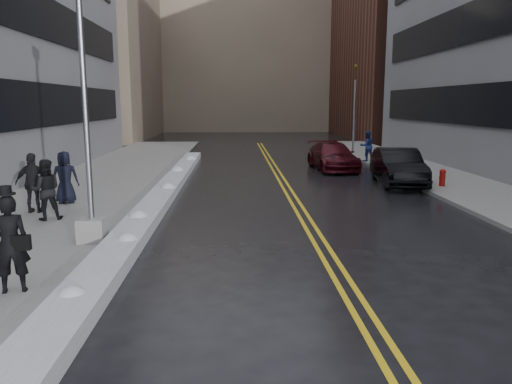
{
  "coord_description": "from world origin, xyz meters",
  "views": [
    {
      "loc": [
        0.32,
        -10.35,
        3.59
      ],
      "look_at": [
        0.85,
        2.45,
        1.3
      ],
      "focal_mm": 35.0,
      "sensor_mm": 36.0,
      "label": 1
    }
  ],
  "objects": [
    {
      "name": "pedestrian_east",
      "position": [
        8.2,
        19.19,
        1.05
      ],
      "size": [
        0.99,
        0.84,
        1.81
      ],
      "primitive_type": "imported",
      "rotation": [
        0.0,
        0.0,
        3.33
      ],
      "color": "navy",
      "rests_on": "sidewalk_east"
    },
    {
      "name": "ground",
      "position": [
        0.0,
        0.0,
        0.0
      ],
      "size": [
        160.0,
        160.0,
        0.0
      ],
      "primitive_type": "plane",
      "color": "black",
      "rests_on": "ground"
    },
    {
      "name": "lane_line_left",
      "position": [
        2.35,
        10.0,
        0.0
      ],
      "size": [
        0.12,
        50.0,
        0.01
      ],
      "primitive_type": "cube",
      "color": "gold",
      "rests_on": "ground"
    },
    {
      "name": "pedestrian_d",
      "position": [
        -6.07,
        5.46,
        1.1
      ],
      "size": [
        1.12,
        0.48,
        1.9
      ],
      "primitive_type": "imported",
      "rotation": [
        0.0,
        0.0,
        3.16
      ],
      "color": "black",
      "rests_on": "sidewalk_west"
    },
    {
      "name": "pedestrian_fedora",
      "position": [
        -3.8,
        -1.41,
        1.06
      ],
      "size": [
        0.76,
        0.61,
        1.82
      ],
      "primitive_type": "imported",
      "rotation": [
        0.0,
        0.0,
        3.43
      ],
      "color": "black",
      "rests_on": "sidewalk_west"
    },
    {
      "name": "lane_line_right",
      "position": [
        2.65,
        10.0,
        0.0
      ],
      "size": [
        0.12,
        50.0,
        0.01
      ],
      "primitive_type": "cube",
      "color": "gold",
      "rests_on": "ground"
    },
    {
      "name": "lamppost",
      "position": [
        -3.3,
        2.0,
        2.53
      ],
      "size": [
        0.65,
        0.65,
        7.62
      ],
      "color": "gray",
      "rests_on": "sidewalk_west"
    },
    {
      "name": "traffic_signal",
      "position": [
        8.5,
        24.0,
        3.4
      ],
      "size": [
        0.16,
        0.2,
        6.0
      ],
      "color": "gray",
      "rests_on": "sidewalk_east"
    },
    {
      "name": "building_far",
      "position": [
        2.0,
        60.0,
        11.0
      ],
      "size": [
        36.0,
        16.0,
        22.0
      ],
      "primitive_type": "cube",
      "color": "gray",
      "rests_on": "ground"
    },
    {
      "name": "sidewalk_west",
      "position": [
        -5.75,
        10.0,
        0.07
      ],
      "size": [
        5.5,
        50.0,
        0.15
      ],
      "primitive_type": "cube",
      "color": "gray",
      "rests_on": "ground"
    },
    {
      "name": "fire_hydrant",
      "position": [
        9.0,
        10.0,
        0.55
      ],
      "size": [
        0.26,
        0.26,
        0.73
      ],
      "color": "maroon",
      "rests_on": "sidewalk_east"
    },
    {
      "name": "car_black",
      "position": [
        7.5,
        11.25,
        0.81
      ],
      "size": [
        2.2,
        5.05,
        1.61
      ],
      "primitive_type": "imported",
      "rotation": [
        0.0,
        0.0,
        -0.1
      ],
      "color": "black",
      "rests_on": "ground"
    },
    {
      "name": "building_west_far",
      "position": [
        -15.5,
        44.0,
        9.0
      ],
      "size": [
        14.0,
        22.0,
        18.0
      ],
      "primitive_type": "cube",
      "color": "gray",
      "rests_on": "ground"
    },
    {
      "name": "pedestrian_c",
      "position": [
        -5.59,
        6.98,
        1.06
      ],
      "size": [
        0.97,
        0.72,
        1.82
      ],
      "primitive_type": "imported",
      "rotation": [
        0.0,
        0.0,
        3.31
      ],
      "color": "black",
      "rests_on": "sidewalk_west"
    },
    {
      "name": "snow_ridge",
      "position": [
        -2.45,
        8.0,
        0.17
      ],
      "size": [
        0.9,
        30.0,
        0.34
      ],
      "primitive_type": "cube",
      "color": "silver",
      "rests_on": "ground"
    },
    {
      "name": "sidewalk_east",
      "position": [
        10.0,
        10.0,
        0.07
      ],
      "size": [
        4.0,
        50.0,
        0.15
      ],
      "primitive_type": "cube",
      "color": "gray",
      "rests_on": "ground"
    },
    {
      "name": "car_maroon",
      "position": [
        5.62,
        16.53,
        0.73
      ],
      "size": [
        2.38,
        5.18,
        1.47
      ],
      "primitive_type": "imported",
      "rotation": [
        0.0,
        0.0,
        0.06
      ],
      "color": "#400A12",
      "rests_on": "ground"
    },
    {
      "name": "pedestrian_b",
      "position": [
        -5.32,
        4.45,
        1.06
      ],
      "size": [
        1.06,
        0.94,
        1.81
      ],
      "primitive_type": "imported",
      "rotation": [
        0.0,
        0.0,
        3.48
      ],
      "color": "black",
      "rests_on": "sidewalk_west"
    }
  ]
}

